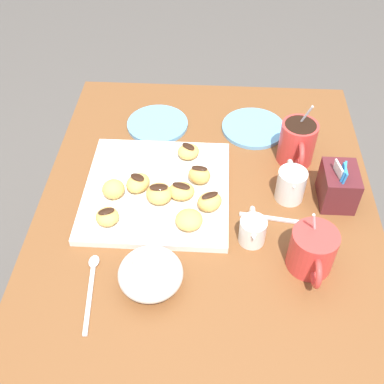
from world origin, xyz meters
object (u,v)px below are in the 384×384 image
chocolate_sauce_pitcher (253,229)px  beignet_3 (188,152)px  coffee_mug_red_right (313,250)px  beignet_2 (138,183)px  beignet_1 (199,175)px  beignet_8 (182,190)px  sugar_caddy (338,186)px  pastry_plate_square (157,190)px  beignet_0 (189,220)px  ice_cream_bowl (150,272)px  beignet_7 (113,189)px  cream_pitcher_white (291,183)px  beignet_5 (159,194)px  saucer_sky_right (253,128)px  beignet_4 (107,217)px  saucer_sky_left (158,124)px  coffee_mug_red_left (298,142)px  beignet_6 (210,202)px  dining_table (206,247)px

chocolate_sauce_pitcher → beignet_3: bearing=-148.0°
coffee_mug_red_right → beignet_2: (-0.17, -0.34, -0.01)m
beignet_1 → beignet_8: size_ratio=0.88×
sugar_caddy → beignet_3: 0.33m
chocolate_sauce_pitcher → coffee_mug_red_right: bearing=62.7°
pastry_plate_square → beignet_0: bearing=37.1°
coffee_mug_red_right → ice_cream_bowl: size_ratio=1.14×
pastry_plate_square → beignet_3: bearing=149.4°
coffee_mug_red_right → beignet_0: coffee_mug_red_right is taller
beignet_7 → beignet_0: bearing=65.9°
cream_pitcher_white → beignet_5: bearing=-81.8°
beignet_1 → beignet_8: beignet_1 is taller
beignet_0 → beignet_5: (-0.07, -0.07, 0.00)m
cream_pitcher_white → ice_cream_bowl: (0.23, -0.27, -0.00)m
beignet_8 → beignet_0: bearing=14.2°
beignet_8 → saucer_sky_right: bearing=147.3°
sugar_caddy → beignet_4: sugar_caddy is taller
saucer_sky_left → beignet_4: size_ratio=3.23×
sugar_caddy → beignet_1: 0.29m
beignet_5 → pastry_plate_square: bearing=-164.0°
coffee_mug_red_left → cream_pitcher_white: size_ratio=1.45×
beignet_1 → beignet_4: 0.21m
beignet_0 → beignet_1: bearing=173.3°
coffee_mug_red_left → beignet_1: (0.10, -0.21, -0.02)m
pastry_plate_square → saucer_sky_right: 0.31m
beignet_2 → chocolate_sauce_pitcher: bearing=64.8°
coffee_mug_red_right → ice_cream_bowl: 0.29m
ice_cream_bowl → beignet_3: size_ratio=2.36×
beignet_5 → beignet_6: size_ratio=1.08×
coffee_mug_red_right → beignet_4: size_ratio=2.84×
dining_table → beignet_0: 0.21m
dining_table → cream_pitcher_white: cream_pitcher_white is taller
chocolate_sauce_pitcher → coffee_mug_red_left: bearing=156.2°
beignet_5 → beignet_3: bearing=159.4°
dining_table → chocolate_sauce_pitcher: bearing=43.5°
saucer_sky_right → beignet_4: (0.33, -0.30, 0.03)m
pastry_plate_square → beignet_0: (0.10, 0.08, 0.02)m
beignet_7 → beignet_6: bearing=83.3°
cream_pitcher_white → beignet_4: 0.38m
beignet_5 → beignet_0: bearing=44.9°
cream_pitcher_white → saucer_sky_left: bearing=-126.4°
saucer_sky_left → saucer_sky_right: (0.00, 0.24, 0.00)m
ice_cream_bowl → saucer_sky_right: size_ratio=0.75×
dining_table → pastry_plate_square: 0.20m
beignet_1 → beignet_4: (0.12, -0.18, -0.00)m
dining_table → beignet_3: (-0.12, -0.05, 0.19)m
cream_pitcher_white → saucer_sky_left: 0.38m
dining_table → beignet_5: 0.21m
pastry_plate_square → beignet_2: 0.05m
beignet_7 → ice_cream_bowl: bearing=26.7°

